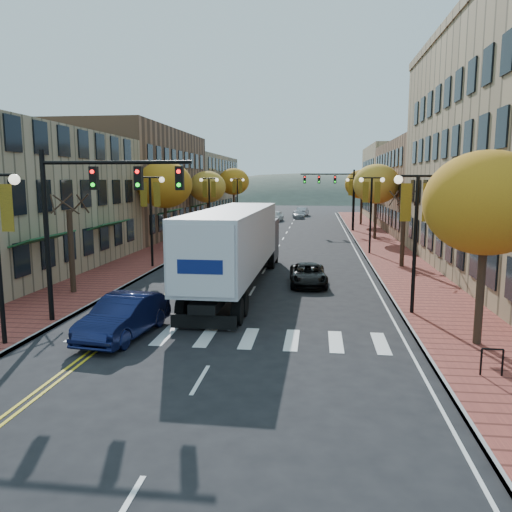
% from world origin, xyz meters
% --- Properties ---
extents(ground, '(200.00, 200.00, 0.00)m').
position_xyz_m(ground, '(0.00, 0.00, 0.00)').
color(ground, black).
rests_on(ground, ground).
extents(sidewalk_left, '(4.00, 85.00, 0.15)m').
position_xyz_m(sidewalk_left, '(-9.00, 32.50, 0.07)').
color(sidewalk_left, brown).
rests_on(sidewalk_left, ground).
extents(sidewalk_right, '(4.00, 85.00, 0.15)m').
position_xyz_m(sidewalk_right, '(9.00, 32.50, 0.07)').
color(sidewalk_right, brown).
rests_on(sidewalk_right, ground).
extents(building_left_mid, '(12.00, 24.00, 11.00)m').
position_xyz_m(building_left_mid, '(-17.00, 36.00, 5.50)').
color(building_left_mid, brown).
rests_on(building_left_mid, ground).
extents(building_left_far, '(12.00, 26.00, 9.50)m').
position_xyz_m(building_left_far, '(-17.00, 61.00, 4.75)').
color(building_left_far, '#9E8966').
rests_on(building_left_far, ground).
extents(building_right_mid, '(15.00, 24.00, 10.00)m').
position_xyz_m(building_right_mid, '(18.50, 42.00, 5.00)').
color(building_right_mid, brown).
rests_on(building_right_mid, ground).
extents(building_right_far, '(15.00, 20.00, 11.00)m').
position_xyz_m(building_right_far, '(18.50, 64.00, 5.50)').
color(building_right_far, '#9E8966').
rests_on(building_right_far, ground).
extents(tree_left_a, '(0.28, 0.28, 4.20)m').
position_xyz_m(tree_left_a, '(-9.00, 8.00, 2.25)').
color(tree_left_a, '#382619').
rests_on(tree_left_a, sidewalk_left).
extents(tree_left_b, '(4.48, 4.48, 7.21)m').
position_xyz_m(tree_left_b, '(-9.00, 24.00, 5.45)').
color(tree_left_b, '#382619').
rests_on(tree_left_b, sidewalk_left).
extents(tree_left_c, '(4.16, 4.16, 6.69)m').
position_xyz_m(tree_left_c, '(-9.00, 40.00, 5.05)').
color(tree_left_c, '#382619').
rests_on(tree_left_c, sidewalk_left).
extents(tree_left_d, '(4.61, 4.61, 7.42)m').
position_xyz_m(tree_left_d, '(-9.00, 58.00, 5.60)').
color(tree_left_d, '#382619').
rests_on(tree_left_d, sidewalk_left).
extents(tree_right_a, '(4.16, 4.16, 6.69)m').
position_xyz_m(tree_right_a, '(9.00, 2.00, 5.05)').
color(tree_right_a, '#382619').
rests_on(tree_right_a, sidewalk_right).
extents(tree_right_b, '(0.28, 0.28, 4.20)m').
position_xyz_m(tree_right_b, '(9.00, 18.00, 2.25)').
color(tree_right_b, '#382619').
rests_on(tree_right_b, sidewalk_right).
extents(tree_right_c, '(4.48, 4.48, 7.21)m').
position_xyz_m(tree_right_c, '(9.00, 34.00, 5.45)').
color(tree_right_c, '#382619').
rests_on(tree_right_c, sidewalk_right).
extents(tree_right_d, '(4.35, 4.35, 7.00)m').
position_xyz_m(tree_right_d, '(9.00, 50.00, 5.29)').
color(tree_right_d, '#382619').
rests_on(tree_right_d, sidewalk_right).
extents(lamp_left_b, '(1.96, 0.36, 6.05)m').
position_xyz_m(lamp_left_b, '(-7.50, 16.00, 4.29)').
color(lamp_left_b, black).
rests_on(lamp_left_b, ground).
extents(lamp_left_c, '(1.96, 0.36, 6.05)m').
position_xyz_m(lamp_left_c, '(-7.50, 34.00, 4.29)').
color(lamp_left_c, black).
rests_on(lamp_left_c, ground).
extents(lamp_left_d, '(1.96, 0.36, 6.05)m').
position_xyz_m(lamp_left_d, '(-7.50, 52.00, 4.29)').
color(lamp_left_d, black).
rests_on(lamp_left_d, ground).
extents(lamp_right_a, '(1.96, 0.36, 6.05)m').
position_xyz_m(lamp_right_a, '(7.50, 6.00, 4.29)').
color(lamp_right_a, black).
rests_on(lamp_right_a, ground).
extents(lamp_right_b, '(1.96, 0.36, 6.05)m').
position_xyz_m(lamp_right_b, '(7.50, 24.00, 4.29)').
color(lamp_right_b, black).
rests_on(lamp_right_b, ground).
extents(lamp_right_c, '(1.96, 0.36, 6.05)m').
position_xyz_m(lamp_right_c, '(7.50, 42.00, 4.29)').
color(lamp_right_c, black).
rests_on(lamp_right_c, ground).
extents(traffic_mast_near, '(6.10, 0.35, 7.00)m').
position_xyz_m(traffic_mast_near, '(-5.48, 3.00, 4.92)').
color(traffic_mast_near, black).
rests_on(traffic_mast_near, ground).
extents(traffic_mast_far, '(6.10, 0.34, 7.00)m').
position_xyz_m(traffic_mast_far, '(5.48, 42.00, 4.92)').
color(traffic_mast_far, black).
rests_on(traffic_mast_far, ground).
extents(semi_truck, '(3.04, 17.51, 4.37)m').
position_xyz_m(semi_truck, '(-0.85, 10.83, 2.55)').
color(semi_truck, black).
rests_on(semi_truck, ground).
extents(navy_sedan, '(2.26, 4.93, 1.57)m').
position_xyz_m(navy_sedan, '(-3.77, 1.70, 0.78)').
color(navy_sedan, '#0E1338').
rests_on(navy_sedan, ground).
extents(black_suv, '(2.26, 4.44, 1.20)m').
position_xyz_m(black_suv, '(2.91, 11.85, 0.60)').
color(black_suv, black).
rests_on(black_suv, ground).
extents(car_far_white, '(2.38, 4.68, 1.53)m').
position_xyz_m(car_far_white, '(-2.54, 55.18, 0.76)').
color(car_far_white, silver).
rests_on(car_far_white, ground).
extents(car_far_silver, '(2.05, 4.30, 1.21)m').
position_xyz_m(car_far_silver, '(0.50, 61.02, 0.61)').
color(car_far_silver, '#97979E').
rests_on(car_far_silver, ground).
extents(car_far_oncoming, '(2.02, 4.52, 1.44)m').
position_xyz_m(car_far_oncoming, '(0.98, 66.53, 0.72)').
color(car_far_oncoming, '#B0AFB7').
rests_on(car_far_oncoming, ground).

